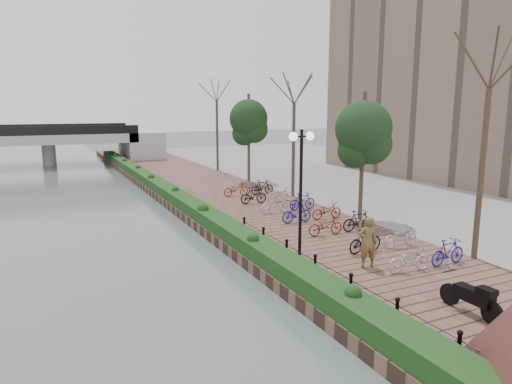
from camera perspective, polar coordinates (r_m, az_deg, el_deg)
ground at (r=13.32m, az=9.27°, el=-17.41°), size 220.00×220.00×0.00m
promenade at (r=29.80m, az=-3.52°, el=-1.09°), size 8.00×75.00×0.50m
inland_pavement at (r=38.61m, az=19.10°, el=1.01°), size 24.00×75.00×0.50m
hedge at (r=31.01m, az=-11.11°, el=0.23°), size 1.10×56.00×0.60m
chain_fence at (r=15.21m, az=9.45°, el=-10.28°), size 0.10×14.10×0.70m
lamppost at (r=16.71m, az=5.66°, el=3.04°), size 1.02×0.32×4.94m
motorcycle at (r=14.35m, az=25.23°, el=-11.66°), size 0.56×1.72×1.07m
pedestrian at (r=17.02m, az=13.80°, el=-6.08°), size 0.80×0.65×1.89m
bicycle_parking at (r=23.44m, az=7.08°, el=-2.51°), size 2.40×17.32×1.00m
street_trees at (r=26.90m, az=8.25°, el=4.98°), size 3.20×37.12×6.80m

